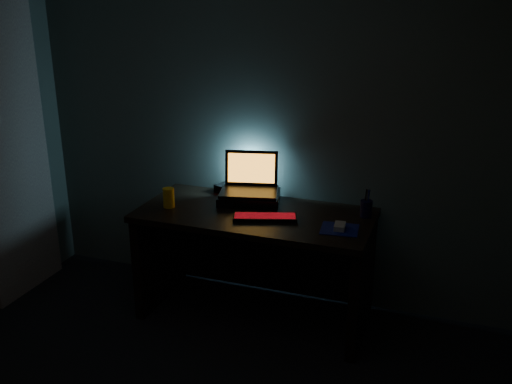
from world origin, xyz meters
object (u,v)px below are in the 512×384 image
at_px(laptop, 250,182).
at_px(mouse, 340,226).
at_px(keyboard, 265,217).
at_px(pen_cup, 366,209).
at_px(juice_glass, 169,198).
at_px(router, 228,189).

distance_m(laptop, mouse, 0.76).
bearing_deg(laptop, keyboard, -69.16).
xyz_separation_m(pen_cup, juice_glass, (-1.24, -0.26, 0.01)).
bearing_deg(mouse, router, 149.65).
xyz_separation_m(juice_glass, router, (0.26, 0.40, -0.04)).
xyz_separation_m(keyboard, juice_glass, (-0.66, -0.01, 0.05)).
distance_m(keyboard, mouse, 0.47).
distance_m(pen_cup, router, 1.00).
height_order(keyboard, pen_cup, pen_cup).
bearing_deg(keyboard, laptop, 106.35).
distance_m(laptop, keyboard, 0.39).
height_order(laptop, juice_glass, laptop).
bearing_deg(juice_glass, keyboard, 0.98).
bearing_deg(juice_glass, router, 57.16).
relative_size(laptop, keyboard, 1.04).
xyz_separation_m(keyboard, mouse, (0.47, -0.01, 0.01)).
distance_m(keyboard, router, 0.56).
distance_m(pen_cup, juice_glass, 1.27).
relative_size(mouse, pen_cup, 0.97).
bearing_deg(mouse, laptop, 149.00).
relative_size(juice_glass, router, 0.64).
relative_size(laptop, mouse, 4.12).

